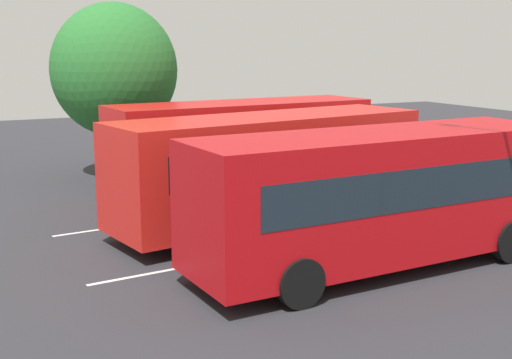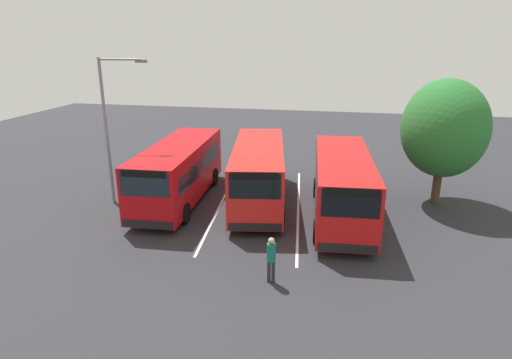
{
  "view_description": "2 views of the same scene",
  "coord_description": "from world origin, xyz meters",
  "px_view_note": "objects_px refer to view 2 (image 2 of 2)",
  "views": [
    {
      "loc": [
        -8.89,
        -16.46,
        4.98
      ],
      "look_at": [
        -1.34,
        -1.02,
        1.57
      ],
      "focal_mm": 47.58,
      "sensor_mm": 36.0,
      "label": 1
    },
    {
      "loc": [
        20.99,
        4.13,
        8.48
      ],
      "look_at": [
        -0.49,
        -0.27,
        1.27
      ],
      "focal_mm": 30.43,
      "sensor_mm": 36.0,
      "label": 2
    }
  ],
  "objects_px": {
    "bus_center_left": "(258,172)",
    "depot_tree": "(444,129)",
    "pedestrian": "(271,256)",
    "street_lamp": "(110,122)",
    "bus_center_right": "(342,184)",
    "bus_far_left": "(178,171)"
  },
  "relations": [
    {
      "from": "bus_center_right",
      "to": "depot_tree",
      "type": "relative_size",
      "value": 1.41
    },
    {
      "from": "bus_center_left",
      "to": "depot_tree",
      "type": "distance_m",
      "value": 9.78
    },
    {
      "from": "bus_far_left",
      "to": "bus_center_right",
      "type": "height_order",
      "value": "same"
    },
    {
      "from": "pedestrian",
      "to": "depot_tree",
      "type": "xyz_separation_m",
      "value": [
        -9.64,
        7.29,
        3.0
      ]
    },
    {
      "from": "bus_far_left",
      "to": "pedestrian",
      "type": "relative_size",
      "value": 5.2
    },
    {
      "from": "bus_center_right",
      "to": "pedestrian",
      "type": "distance_m",
      "value": 7.05
    },
    {
      "from": "bus_center_left",
      "to": "depot_tree",
      "type": "bearing_deg",
      "value": 91.83
    },
    {
      "from": "bus_far_left",
      "to": "depot_tree",
      "type": "height_order",
      "value": "depot_tree"
    },
    {
      "from": "pedestrian",
      "to": "depot_tree",
      "type": "relative_size",
      "value": 0.27
    },
    {
      "from": "bus_center_left",
      "to": "pedestrian",
      "type": "height_order",
      "value": "bus_center_left"
    },
    {
      "from": "street_lamp",
      "to": "pedestrian",
      "type": "bearing_deg",
      "value": -41.47
    },
    {
      "from": "bus_center_left",
      "to": "depot_tree",
      "type": "height_order",
      "value": "depot_tree"
    },
    {
      "from": "bus_center_right",
      "to": "pedestrian",
      "type": "height_order",
      "value": "bus_center_right"
    },
    {
      "from": "bus_far_left",
      "to": "street_lamp",
      "type": "height_order",
      "value": "street_lamp"
    },
    {
      "from": "bus_far_left",
      "to": "street_lamp",
      "type": "bearing_deg",
      "value": -77.68
    },
    {
      "from": "pedestrian",
      "to": "depot_tree",
      "type": "distance_m",
      "value": 12.46
    },
    {
      "from": "bus_far_left",
      "to": "pedestrian",
      "type": "bearing_deg",
      "value": 38.1
    },
    {
      "from": "bus_center_left",
      "to": "bus_far_left",
      "type": "bearing_deg",
      "value": -91.01
    },
    {
      "from": "bus_center_right",
      "to": "pedestrian",
      "type": "relative_size",
      "value": 5.22
    },
    {
      "from": "bus_far_left",
      "to": "bus_center_right",
      "type": "distance_m",
      "value": 8.64
    },
    {
      "from": "pedestrian",
      "to": "street_lamp",
      "type": "xyz_separation_m",
      "value": [
        -6.3,
        -9.45,
        3.31
      ]
    },
    {
      "from": "bus_far_left",
      "to": "bus_center_right",
      "type": "relative_size",
      "value": 1.0
    }
  ]
}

